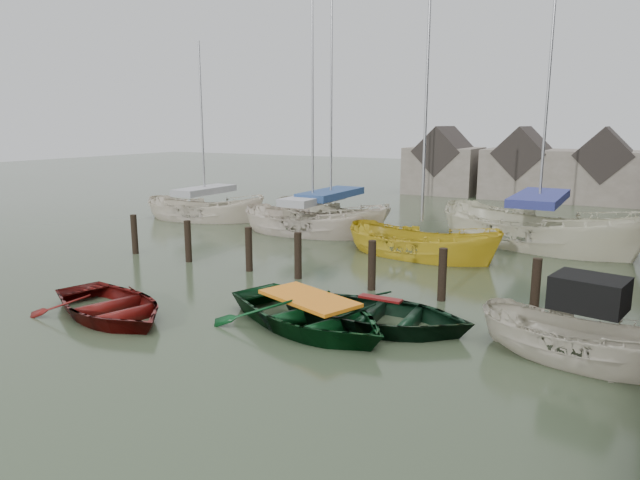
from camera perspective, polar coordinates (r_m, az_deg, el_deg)
The scene contains 12 objects.
ground at distance 14.06m, azimuth -4.45°, elevation -7.33°, with size 120.00×120.00×0.00m, color #2B3522.
mooring_pilings at distance 16.92m, azimuth -1.96°, elevation -2.27°, with size 13.72×0.22×1.80m.
far_sheds at distance 37.71m, azimuth 19.36°, elevation 6.84°, with size 14.00×4.08×4.39m.
rowboat_red at distance 14.67m, azimuth -20.17°, elevation -7.22°, with size 2.87×4.02×0.83m, color #500D0B.
rowboat_green at distance 13.11m, azimuth -1.10°, elevation -8.72°, with size 3.24×4.54×0.94m, color black.
rowboat_dkgreen at distance 13.20m, azimuth 6.00°, elevation -8.64°, with size 3.02×4.23×0.88m, color black.
motorboat at distance 12.38m, azimuth 24.76°, elevation -10.57°, with size 4.35×2.30×2.47m.
sailboat_a at distance 23.88m, azimuth -0.73°, elevation 0.75°, with size 6.56×2.91×11.09m.
sailboat_b at distance 24.74m, azimuth 1.08°, elevation 1.13°, with size 7.38×5.02×12.39m.
sailboat_c at distance 20.22m, azimuth 10.03°, elevation -1.56°, with size 6.07×3.03×10.13m.
sailboat_d at distance 22.95m, azimuth 20.79°, elevation -0.47°, with size 8.66×5.53×13.29m.
sailboat_e at distance 27.99m, azimuth -11.35°, elevation 2.12°, with size 6.48×3.51×9.41m.
Camera 1 is at (7.45, -11.02, 4.55)m, focal length 32.00 mm.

